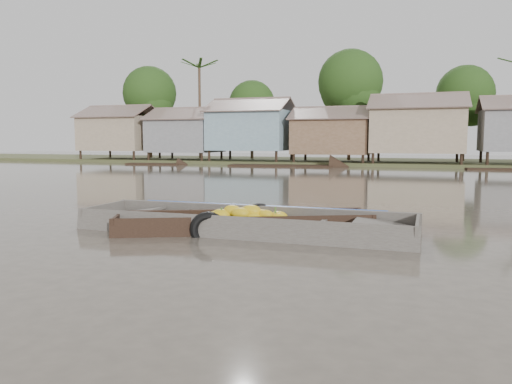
% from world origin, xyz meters
% --- Properties ---
extents(ground, '(120.00, 120.00, 0.00)m').
position_xyz_m(ground, '(0.00, 0.00, 0.00)').
color(ground, '#4E463B').
rests_on(ground, ground).
extents(riverbank, '(120.00, 12.47, 10.22)m').
position_xyz_m(riverbank, '(3.03, 31.86, 3.07)').
color(riverbank, '#384723').
rests_on(riverbank, ground).
extents(banana_boat, '(5.57, 3.43, 0.78)m').
position_xyz_m(banana_boat, '(-0.74, 0.46, 0.14)').
color(banana_boat, black).
rests_on(banana_boat, ground).
extents(viewer_boat, '(7.23, 1.96, 0.58)m').
position_xyz_m(viewer_boat, '(-0.60, 0.39, 0.05)').
color(viewer_boat, '#443E39').
rests_on(viewer_boat, ground).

